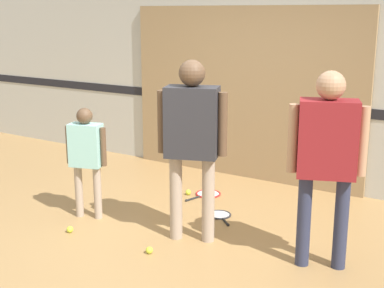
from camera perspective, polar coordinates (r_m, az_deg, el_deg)
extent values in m
plane|color=#A87F4C|center=(5.41, -1.64, -9.84)|extent=(16.00, 16.00, 0.00)
cube|color=beige|center=(6.93, 8.70, 8.96)|extent=(16.00, 0.06, 3.20)
cube|color=black|center=(6.98, 8.41, 4.23)|extent=(16.00, 0.01, 0.12)
cube|color=#9E7F56|center=(7.10, 5.47, 5.35)|extent=(3.32, 0.05, 2.26)
cylinder|color=tan|center=(5.23, -1.72, -5.71)|extent=(0.12, 0.12, 0.84)
cylinder|color=tan|center=(5.17, 1.74, -5.96)|extent=(0.12, 0.12, 0.84)
cube|color=#2D2D33|center=(5.00, 0.00, 2.35)|extent=(0.56, 0.42, 0.67)
sphere|color=brown|center=(4.92, 0.00, 7.57)|extent=(0.25, 0.25, 0.25)
cylinder|color=brown|center=(5.07, -3.21, 2.39)|extent=(0.09, 0.09, 0.60)
cylinder|color=brown|center=(4.95, 3.29, 2.10)|extent=(0.09, 0.09, 0.60)
cylinder|color=tan|center=(5.95, -11.97, -4.91)|extent=(0.08, 0.08, 0.58)
cylinder|color=tan|center=(5.86, -10.04, -5.13)|extent=(0.08, 0.08, 0.58)
cube|color=#99D8D1|center=(5.76, -11.25, -0.12)|extent=(0.38, 0.28, 0.46)
sphere|color=brown|center=(5.69, -11.40, 2.95)|extent=(0.17, 0.17, 0.17)
cylinder|color=brown|center=(5.85, -13.00, -0.05)|extent=(0.06, 0.06, 0.41)
cylinder|color=brown|center=(5.68, -9.44, -0.31)|extent=(0.06, 0.06, 0.41)
cylinder|color=#2D334C|center=(4.82, 15.61, -8.14)|extent=(0.12, 0.12, 0.83)
cylinder|color=#2D334C|center=(4.80, 11.85, -8.00)|extent=(0.12, 0.12, 0.83)
cube|color=maroon|center=(4.59, 14.26, 0.54)|extent=(0.55, 0.42, 0.65)
sphere|color=tan|center=(4.51, 14.60, 6.08)|extent=(0.24, 0.24, 0.24)
cylinder|color=tan|center=(4.61, 17.77, 0.27)|extent=(0.09, 0.09, 0.59)
cylinder|color=tan|center=(4.58, 10.71, 0.60)|extent=(0.09, 0.09, 0.59)
torus|color=red|center=(6.59, 1.74, -5.32)|extent=(0.38, 0.38, 0.02)
cylinder|color=silver|center=(6.59, 1.74, -5.32)|extent=(0.27, 0.27, 0.01)
cylinder|color=black|center=(6.42, 0.12, -5.83)|extent=(0.08, 0.22, 0.02)
sphere|color=black|center=(6.35, -0.61, -6.06)|extent=(0.03, 0.03, 0.03)
torus|color=#28282D|center=(5.94, 2.93, -7.53)|extent=(0.37, 0.37, 0.02)
cylinder|color=silver|center=(5.94, 2.93, -7.53)|extent=(0.22, 0.22, 0.01)
cylinder|color=black|center=(5.75, 3.58, -8.28)|extent=(0.15, 0.14, 0.02)
sphere|color=black|center=(5.67, 3.87, -8.61)|extent=(0.03, 0.03, 0.03)
sphere|color=#CCE038|center=(5.06, -4.58, -11.23)|extent=(0.07, 0.07, 0.07)
sphere|color=#CCE038|center=(6.57, -0.41, -5.17)|extent=(0.07, 0.07, 0.07)
sphere|color=#CCE038|center=(5.63, -12.89, -8.87)|extent=(0.07, 0.07, 0.07)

